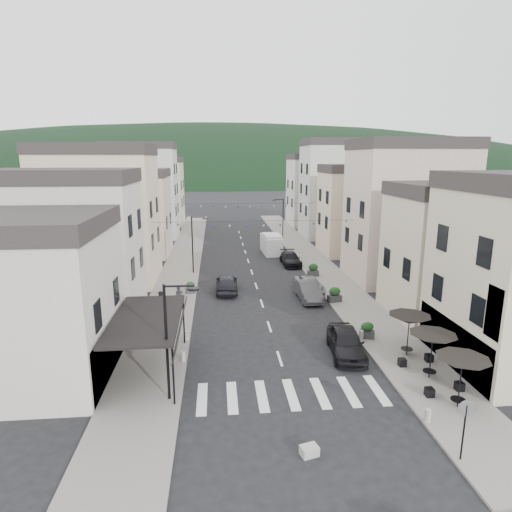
{
  "coord_description": "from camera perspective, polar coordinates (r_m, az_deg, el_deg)",
  "views": [
    {
      "loc": [
        -3.61,
        -17.33,
        11.71
      ],
      "look_at": [
        -0.27,
        18.33,
        3.5
      ],
      "focal_mm": 30.0,
      "sensor_mm": 36.0,
      "label": 1
    }
  ],
  "objects": [
    {
      "name": "delivery_van",
      "position": [
        53.83,
        2.05,
        1.66
      ],
      "size": [
        2.29,
        5.28,
        2.49
      ],
      "rotation": [
        0.0,
        0.0,
        0.04
      ],
      "color": "silver",
      "rests_on": "ground"
    },
    {
      "name": "parked_car_a",
      "position": [
        27.03,
        11.92,
        -11.15
      ],
      "size": [
        2.44,
        5.0,
        1.64
      ],
      "primitive_type": "imported",
      "rotation": [
        0.0,
        0.0,
        -0.11
      ],
      "color": "black",
      "rests_on": "ground"
    },
    {
      "name": "concrete_block_c",
      "position": [
        19.06,
        7.13,
        -24.36
      ],
      "size": [
        0.81,
        0.67,
        0.4
      ],
      "primitive_type": "cube",
      "rotation": [
        0.0,
        0.0,
        0.27
      ],
      "color": "#A19E99",
      "rests_on": "ground"
    },
    {
      "name": "planter_rc",
      "position": [
        43.4,
        7.62,
        -1.86
      ],
      "size": [
        1.14,
        0.66,
        1.25
      ],
      "rotation": [
        0.0,
        0.0,
        -0.04
      ],
      "color": "#333336",
      "rests_on": "sidewalk_right"
    },
    {
      "name": "ground",
      "position": [
        21.23,
        5.7,
        -20.65
      ],
      "size": [
        700.0,
        700.0,
        0.0
      ],
      "primitive_type": "plane",
      "color": "black",
      "rests_on": "ground"
    },
    {
      "name": "planter_rb",
      "position": [
        36.01,
        10.44,
        -5.09
      ],
      "size": [
        1.22,
        0.85,
        1.24
      ],
      "rotation": [
        0.0,
        0.0,
        0.24
      ],
      "color": "#2B2A2D",
      "rests_on": "sidewalk_right"
    },
    {
      "name": "bollards",
      "position": [
        25.73,
        3.35,
        -13.15
      ],
      "size": [
        11.66,
        10.26,
        0.6
      ],
      "color": "gray",
      "rests_on": "ground"
    },
    {
      "name": "streetlamp_left_near",
      "position": [
        21.05,
        -11.14,
        -9.73
      ],
      "size": [
        1.7,
        0.56,
        6.0
      ],
      "color": "black",
      "rests_on": "ground"
    },
    {
      "name": "parked_car_d",
      "position": [
        48.04,
        4.63,
        -0.38
      ],
      "size": [
        2.02,
        4.86,
        1.4
      ],
      "primitive_type": "imported",
      "rotation": [
        0.0,
        0.0,
        0.01
      ],
      "color": "black",
      "rests_on": "ground"
    },
    {
      "name": "buildings_row_left",
      "position": [
        56.43,
        -16.57,
        6.7
      ],
      "size": [
        10.2,
        54.16,
        14.0
      ],
      "color": "#B9B5A9",
      "rests_on": "ground"
    },
    {
      "name": "sidewalk_left",
      "position": [
        50.84,
        -9.6,
        -0.52
      ],
      "size": [
        4.0,
        76.0,
        0.12
      ],
      "primitive_type": "cube",
      "color": "slate",
      "rests_on": "ground"
    },
    {
      "name": "parked_car_e",
      "position": [
        38.36,
        -3.93,
        -3.63
      ],
      "size": [
        2.0,
        4.8,
        1.63
      ],
      "primitive_type": "imported",
      "rotation": [
        0.0,
        0.0,
        3.12
      ],
      "color": "black",
      "rests_on": "ground"
    },
    {
      "name": "buildings_row_right",
      "position": [
        57.14,
        13.26,
        7.16
      ],
      "size": [
        10.2,
        54.16,
        14.5
      ],
      "color": "#BEB397",
      "rests_on": "ground"
    },
    {
      "name": "cafe_terrace",
      "position": [
        24.92,
        22.49,
        -10.18
      ],
      "size": [
        2.5,
        8.1,
        2.53
      ],
      "color": "black",
      "rests_on": "ground"
    },
    {
      "name": "bunting_near",
      "position": [
        39.96,
        -0.11,
        4.19
      ],
      "size": [
        19.0,
        0.28,
        0.62
      ],
      "color": "black",
      "rests_on": "ground"
    },
    {
      "name": "streetlamp_right_far",
      "position": [
        62.57,
        3.38,
        5.53
      ],
      "size": [
        1.7,
        0.56,
        6.0
      ],
      "color": "black",
      "rests_on": "ground"
    },
    {
      "name": "planter_ra",
      "position": [
        29.52,
        14.6,
        -9.55
      ],
      "size": [
        1.1,
        0.88,
        1.09
      ],
      "rotation": [
        0.0,
        0.0,
        -0.42
      ],
      "color": "#2C2C2E",
      "rests_on": "sidewalk_right"
    },
    {
      "name": "traffic_sign",
      "position": [
        19.38,
        26.12,
        -18.86
      ],
      "size": [
        0.7,
        0.07,
        2.7
      ],
      "color": "black",
      "rests_on": "ground"
    },
    {
      "name": "pedestrian_b",
      "position": [
        33.38,
        -12.48,
        -6.09
      ],
      "size": [
        0.93,
        0.75,
        1.8
      ],
      "primitive_type": "imported",
      "rotation": [
        0.0,
        0.0,
        -0.08
      ],
      "color": "black",
      "rests_on": "sidewalk_left"
    },
    {
      "name": "hill_backdrop",
      "position": [
        317.57,
        -4.78,
        10.76
      ],
      "size": [
        640.0,
        360.0,
        70.0
      ],
      "primitive_type": "ellipsoid",
      "color": "black",
      "rests_on": "ground"
    },
    {
      "name": "bunting_far",
      "position": [
        55.78,
        -1.62,
        6.67
      ],
      "size": [
        19.0,
        0.28,
        0.62
      ],
      "color": "black",
      "rests_on": "ground"
    },
    {
      "name": "planter_lb",
      "position": [
        38.14,
        -8.73,
        -4.17
      ],
      "size": [
        0.95,
        0.59,
        1.0
      ],
      "rotation": [
        0.0,
        0.0,
        0.12
      ],
      "color": "#303032",
      "rests_on": "sidewalk_left"
    },
    {
      "name": "planter_la",
      "position": [
        30.41,
        -11.79,
        -8.71
      ],
      "size": [
        1.11,
        0.89,
        1.1
      ],
      "rotation": [
        0.0,
        0.0,
        -0.43
      ],
      "color": "#303032",
      "rests_on": "sidewalk_left"
    },
    {
      "name": "boutique_awning",
      "position": [
        24.21,
        -13.78,
        -8.28
      ],
      "size": [
        3.77,
        7.5,
        3.28
      ],
      "color": "black",
      "rests_on": "ground"
    },
    {
      "name": "parked_car_b",
      "position": [
        36.52,
        6.96,
        -4.63
      ],
      "size": [
        1.72,
        4.67,
        1.53
      ],
      "primitive_type": "imported",
      "rotation": [
        0.0,
        0.0,
        0.02
      ],
      "color": "#38383B",
      "rests_on": "ground"
    },
    {
      "name": "pedestrian_a",
      "position": [
        34.56,
        -10.22,
        -5.39
      ],
      "size": [
        0.67,
        0.48,
        1.73
      ],
      "primitive_type": "imported",
      "rotation": [
        0.0,
        0.0,
        0.1
      ],
      "color": "black",
      "rests_on": "sidewalk_left"
    },
    {
      "name": "parked_car_c",
      "position": [
        38.75,
        7.12,
        -3.81
      ],
      "size": [
        2.23,
        4.61,
        1.26
      ],
      "primitive_type": "imported",
      "rotation": [
        0.0,
        0.0,
        0.03
      ],
      "color": "gray",
      "rests_on": "ground"
    },
    {
      "name": "sidewalk_right",
      "position": [
        51.89,
        7.15,
        -0.17
      ],
      "size": [
        4.0,
        76.0,
        0.12
      ],
      "primitive_type": "cube",
      "color": "slate",
      "rests_on": "ground"
    },
    {
      "name": "streetlamp_left_far",
      "position": [
        44.13,
        -8.14,
        2.32
      ],
      "size": [
        1.7,
        0.56,
        6.0
      ],
      "color": "black",
      "rests_on": "ground"
    }
  ]
}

